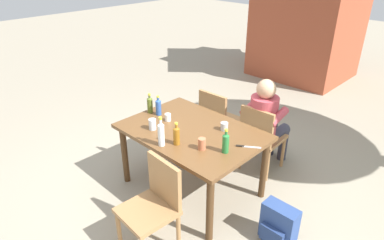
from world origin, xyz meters
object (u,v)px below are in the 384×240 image
dining_table (192,138)px  brick_kiosk (311,1)px  chair_near_right (154,202)px  cup_steel (224,126)px  bottle_amber (176,135)px  person_in_white_shirt (267,120)px  backpack_by_near_side (278,225)px  cup_white (168,117)px  chair_far_left (218,118)px  chair_far_right (260,136)px  cup_terracotta (202,144)px  table_knife (246,147)px  bottle_blue (158,107)px  bottle_olive (150,104)px  bottle_green (226,142)px  bottle_clear (161,133)px  cup_glass (152,124)px

dining_table → brick_kiosk: size_ratio=0.50×
chair_near_right → cup_steel: size_ratio=10.14×
dining_table → bottle_amber: bearing=-73.9°
person_in_white_shirt → backpack_by_near_side: (0.79, -0.93, -0.47)m
brick_kiosk → bottle_amber: bearing=-76.6°
dining_table → cup_white: (-0.34, -0.03, 0.13)m
chair_far_left → cup_steel: size_ratio=10.14×
chair_far_right → cup_white: 1.12m
chair_far_left → backpack_by_near_side: chair_far_left is taller
cup_terracotta → table_knife: size_ratio=0.55×
chair_near_right → bottle_blue: (-0.87, 0.81, 0.37)m
bottle_olive → backpack_by_near_side: size_ratio=0.61×
cup_terracotta → bottle_blue: bearing=167.1°
bottle_green → cup_white: size_ratio=2.94×
backpack_by_near_side → person_in_white_shirt: bearing=130.3°
dining_table → chair_far_left: chair_far_left is taller
dining_table → bottle_clear: bearing=-89.9°
bottle_green → backpack_by_near_side: bearing=8.3°
bottle_green → cup_glass: bearing=-167.5°
dining_table → person_in_white_shirt: (0.33, 0.92, -0.01)m
chair_far_right → table_knife: (0.28, -0.69, 0.27)m
cup_terracotta → backpack_by_near_side: bearing=14.3°
person_in_white_shirt → bottle_clear: person_in_white_shirt is taller
bottle_amber → dining_table: bearing=106.1°
dining_table → chair_far_left: size_ratio=1.67×
dining_table → brick_kiosk: bearing=103.2°
cup_white → cup_steel: bearing=24.6°
bottle_blue → table_knife: bottle_blue is taller
bottle_olive → table_knife: bearing=7.0°
bottle_olive → cup_steel: size_ratio=2.77×
bottle_amber → chair_near_right: bearing=-64.3°
bottle_blue → cup_steel: 0.81m
bottle_clear → chair_near_right: bearing=-49.7°
table_knife → brick_kiosk: size_ratio=0.07×
bottle_clear → cup_terracotta: size_ratio=2.66×
person_in_white_shirt → table_knife: size_ratio=5.65×
person_in_white_shirt → table_knife: bearing=-70.5°
chair_far_right → bottle_clear: (-0.33, -1.24, 0.40)m
person_in_white_shirt → cup_terracotta: bearing=-90.0°
chair_far_left → cup_white: size_ratio=10.48×
bottle_olive → chair_far_left: bearing=69.2°
table_knife → backpack_by_near_side: size_ratio=0.54×
chair_near_right → bottle_blue: bottle_blue is taller
chair_far_left → bottle_olive: bearing=-110.8°
chair_far_right → bottle_blue: bearing=-136.6°
dining_table → cup_glass: bearing=-138.7°
bottle_blue → backpack_by_near_side: 1.78m
bottle_olive → cup_glass: size_ratio=2.03×
table_knife → bottle_green: bearing=-112.8°
chair_near_right → backpack_by_near_side: bearing=46.1°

